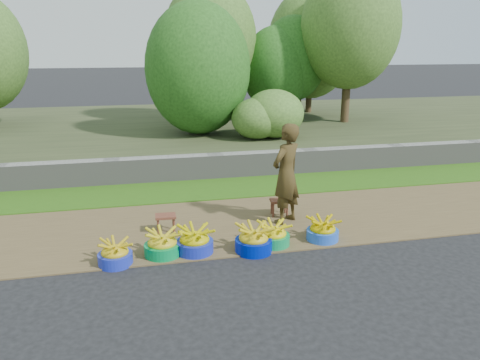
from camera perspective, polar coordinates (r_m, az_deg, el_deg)
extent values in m
plane|color=black|center=(6.77, 2.98, -9.09)|extent=(120.00, 120.00, 0.00)
cube|color=brown|center=(7.87, 0.52, -5.25)|extent=(80.00, 2.50, 0.02)
cube|color=#2D5D12|center=(9.72, -2.18, -0.99)|extent=(80.00, 1.50, 0.04)
cube|color=gray|center=(10.46, -3.06, 1.68)|extent=(80.00, 0.35, 0.55)
cube|color=#374023|center=(15.21, -6.23, 6.08)|extent=(80.00, 10.00, 0.50)
cylinder|color=#3F2F1C|center=(17.52, 8.41, 10.63)|extent=(0.21, 0.21, 1.50)
ellipsoid|color=#487029|center=(17.44, 8.65, 16.13)|extent=(3.09, 3.09, 3.86)
cylinder|color=#3F2F1C|center=(15.94, 6.34, 9.79)|extent=(0.19, 0.19, 1.29)
ellipsoid|color=#265C1A|center=(15.85, 6.49, 14.48)|extent=(2.20, 2.20, 2.75)
cylinder|color=#3F2F1C|center=(17.68, 7.15, 10.98)|extent=(0.23, 0.23, 1.66)
ellipsoid|color=#487029|center=(17.62, 7.30, 15.17)|extent=(1.55, 1.55, 1.94)
cylinder|color=#3F2F1C|center=(15.66, 4.33, 9.13)|extent=(0.17, 0.17, 0.96)
ellipsoid|color=#265C1A|center=(15.56, 4.43, 13.31)|extent=(2.20, 2.20, 2.75)
cylinder|color=#3F2F1C|center=(15.42, 12.82, 10.64)|extent=(0.26, 0.26, 2.02)
ellipsoid|color=#487029|center=(15.37, 13.28, 17.75)|extent=(3.02, 3.02, 3.78)
cylinder|color=#3F2F1C|center=(13.05, -5.02, 7.63)|extent=(0.16, 0.16, 0.93)
ellipsoid|color=#265C1A|center=(12.92, -5.16, 13.38)|extent=(2.82, 2.82, 3.52)
cylinder|color=#3F2F1C|center=(15.31, -3.56, 10.31)|extent=(0.23, 0.23, 1.67)
ellipsoid|color=#487029|center=(15.23, -3.68, 16.69)|extent=(2.90, 2.90, 3.63)
ellipsoid|color=#487029|center=(12.31, 2.07, 7.50)|extent=(1.34, 1.34, 1.07)
ellipsoid|color=#487029|center=(12.50, 4.15, 8.08)|extent=(1.59, 1.59, 1.28)
cylinder|color=#1B2CB8|center=(6.67, -14.95, -9.27)|extent=(0.46, 0.46, 0.17)
ellipsoid|color=#B69911|center=(6.61, -15.03, -8.25)|extent=(0.41, 0.41, 0.27)
cylinder|color=#038540|center=(6.77, -9.41, -8.40)|extent=(0.52, 0.52, 0.19)
ellipsoid|color=gold|center=(6.72, -9.47, -7.28)|extent=(0.45, 0.45, 0.30)
cylinder|color=#1727B0|center=(6.80, -5.54, -8.12)|extent=(0.53, 0.53, 0.19)
ellipsoid|color=#B3A803|center=(6.74, -5.57, -6.96)|extent=(0.47, 0.47, 0.31)
cylinder|color=#0016A3|center=(6.82, 1.66, -7.97)|extent=(0.54, 0.54, 0.19)
ellipsoid|color=#BAA113|center=(6.76, 1.67, -6.80)|extent=(0.47, 0.47, 0.31)
cylinder|color=#0C8648|center=(7.03, 4.07, -7.31)|extent=(0.49, 0.49, 0.18)
ellipsoid|color=#CDBA0B|center=(6.98, 4.09, -6.28)|extent=(0.43, 0.43, 0.28)
cylinder|color=blue|center=(7.29, 10.02, -6.64)|extent=(0.49, 0.49, 0.18)
ellipsoid|color=#B79B00|center=(7.24, 10.07, -5.65)|extent=(0.43, 0.43, 0.28)
cube|color=brown|center=(7.48, -9.07, -4.37)|extent=(0.33, 0.26, 0.04)
cylinder|color=brown|center=(7.45, -9.94, -5.67)|extent=(0.03, 0.03, 0.25)
cylinder|color=brown|center=(7.46, -8.04, -5.57)|extent=(0.03, 0.03, 0.25)
cylinder|color=brown|center=(7.61, -9.97, -5.20)|extent=(0.03, 0.03, 0.25)
cylinder|color=brown|center=(7.62, -8.12, -5.10)|extent=(0.03, 0.03, 0.25)
cube|color=brown|center=(8.14, 4.84, -2.53)|extent=(0.35, 0.28, 0.04)
cylinder|color=brown|center=(8.09, 4.08, -3.70)|extent=(0.03, 0.03, 0.24)
cylinder|color=brown|center=(8.13, 5.78, -3.63)|extent=(0.03, 0.03, 0.24)
cylinder|color=brown|center=(8.24, 3.87, -3.30)|extent=(0.03, 0.03, 0.24)
cylinder|color=brown|center=(8.29, 5.54, -3.24)|extent=(0.03, 0.03, 0.24)
imported|color=black|center=(7.68, 5.65, 0.75)|extent=(0.73, 0.68, 1.67)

